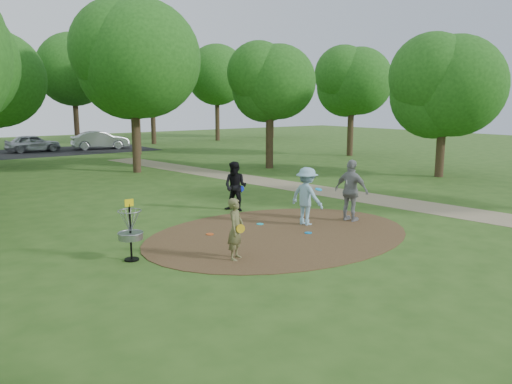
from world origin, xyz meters
TOP-DOWN VIEW (x-y plane):
  - ground at (0.00, 0.00)m, footprint 100.00×100.00m
  - dirt_clearing at (0.00, 0.00)m, footprint 8.40×8.40m
  - footpath at (6.50, 2.00)m, footprint 7.55×39.89m
  - parking_lot at (2.00, 30.00)m, footprint 14.00×8.00m
  - player_observer_with_disc at (-2.39, -1.18)m, footprint 0.68×0.64m
  - player_throwing_with_disc at (1.42, 0.42)m, footprint 1.11×1.28m
  - player_walking_with_disc at (0.77, 3.47)m, footprint 1.03×1.09m
  - player_waiting_with_disc at (2.91, -0.08)m, footprint 0.74×1.27m
  - disc_ground_cyan at (0.22, 1.28)m, footprint 0.22×0.22m
  - disc_ground_blue at (0.72, -0.44)m, footprint 0.22×0.22m
  - disc_ground_red at (-1.71, 1.17)m, footprint 0.22×0.22m
  - car_left at (0.12, 30.59)m, footprint 4.01×1.62m
  - car_right at (5.16, 29.77)m, footprint 4.73×2.32m
  - disc_golf_basket at (-4.50, 0.30)m, footprint 0.63×0.63m
  - tree_ring at (0.51, 9.40)m, footprint 36.85×45.49m

SIDE VIEW (x-z plane):
  - ground at x=0.00m, z-range 0.00..0.00m
  - parking_lot at x=2.00m, z-range 0.00..0.01m
  - footpath at x=6.50m, z-range 0.00..0.01m
  - dirt_clearing at x=0.00m, z-range 0.00..0.02m
  - disc_ground_cyan at x=0.22m, z-range 0.02..0.04m
  - disc_ground_blue at x=0.72m, z-range 0.02..0.04m
  - disc_ground_red at x=-1.71m, z-range 0.02..0.04m
  - car_left at x=0.12m, z-range 0.00..1.36m
  - car_right at x=5.16m, z-range 0.00..1.49m
  - player_observer_with_disc at x=-2.39m, z-range 0.00..1.55m
  - disc_golf_basket at x=-4.50m, z-range 0.10..1.64m
  - player_walking_with_disc at x=0.77m, z-range 0.00..1.78m
  - player_throwing_with_disc at x=1.42m, z-range 0.00..1.84m
  - player_waiting_with_disc at x=2.91m, z-range 0.00..2.03m
  - tree_ring at x=0.51m, z-range 0.62..9.68m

